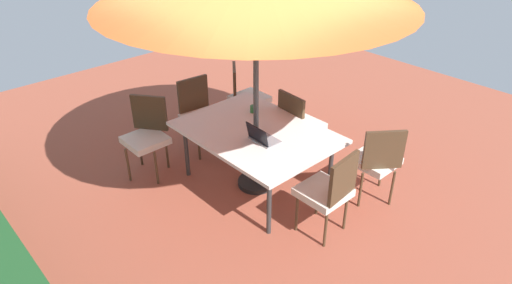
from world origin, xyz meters
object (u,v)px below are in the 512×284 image
chair_west (329,189)px  chair_south (299,123)px  chair_southeast (245,95)px  laptop (262,138)px  cup (253,109)px  chair_southwest (377,159)px  dining_table (256,134)px  chair_northeast (147,133)px  chair_east (200,112)px

chair_west → chair_south: bearing=-130.0°
chair_southeast → laptop: (-1.35, 0.95, 0.24)m
cup → chair_west: bearing=167.3°
chair_southwest → laptop: (0.89, 0.90, 0.24)m
dining_table → chair_northeast: bearing=35.2°
chair_east → chair_west: bearing=-86.3°
chair_southeast → chair_east: (0.01, 0.80, 0.00)m
chair_southeast → cup: size_ratio=11.29×
laptop → cup: (0.59, -0.41, -0.00)m
chair_northeast → dining_table: bearing=-1.7°
dining_table → laptop: laptop is taller
chair_southeast → chair_northeast: size_ratio=1.00×
chair_east → dining_table: bearing=-86.0°
chair_south → chair_northeast: size_ratio=1.00×
chair_southwest → chair_west: bearing=37.8°
chair_southwest → chair_east: 2.37m
chair_southwest → chair_east: (2.25, 0.75, 0.00)m
chair_northeast → cup: chair_northeast is taller
chair_south → cup: bearing=59.4°
chair_south → laptop: chair_south is taller
chair_northeast → chair_southwest: bearing=-1.6°
chair_east → cup: bearing=-66.0°
dining_table → chair_east: chair_east is taller
chair_west → chair_south: size_ratio=1.00×
dining_table → chair_south: size_ratio=1.78×
chair_south → chair_northeast: 1.88m
dining_table → chair_southeast: size_ratio=1.78×
chair_east → laptop: size_ratio=2.98×
chair_south → laptop: bearing=110.0°
chair_south → chair_northeast: (1.07, 1.55, 0.00)m
chair_south → laptop: size_ratio=2.98×
chair_northeast → chair_west: bearing=-18.5°
chair_southwest → chair_northeast: same height
chair_south → laptop: 0.95m
chair_southwest → chair_south: size_ratio=1.00×
chair_west → laptop: bearing=-90.3°
chair_northeast → laptop: 1.51m
chair_southwest → cup: 1.58m
chair_southwest → cup: chair_southwest is taller
cup → chair_east: bearing=18.2°
laptop → chair_east: bearing=-4.2°
chair_east → chair_south: bearing=-50.5°
chair_southwest → chair_southeast: bearing=-53.6°
chair_south → cup: (0.33, 0.48, 0.24)m
chair_southeast → chair_northeast: same height
chair_northeast → cup: (-0.74, -1.07, 0.24)m
dining_table → cup: cup is taller
chair_southeast → chair_south: bearing=-144.2°
dining_table → chair_southwest: size_ratio=1.78×
chair_southwest → chair_northeast: size_ratio=1.00×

